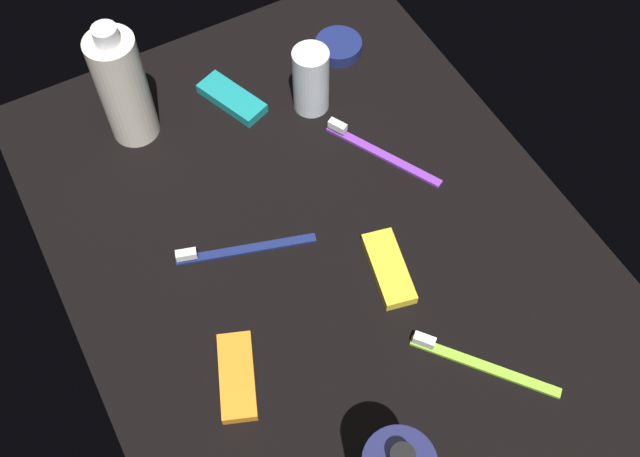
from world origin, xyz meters
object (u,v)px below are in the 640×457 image
Objects in this scene: toothbrush_navy at (237,249)px; snack_bar_yellow at (389,268)px; deodorant_stick at (311,80)px; snack_bar_orange at (237,376)px; cream_tin_left at (338,47)px; toothbrush_lime at (476,362)px; snack_bar_teal at (230,99)px; bodywash_bottle at (123,87)px; toothbrush_purple at (376,150)px.

toothbrush_navy reaches higher than snack_bar_yellow.
deodorant_stick reaches higher than toothbrush_navy.
snack_bar_orange is 23.01cm from snack_bar_yellow.
cream_tin_left is (24.36, -28.43, 0.34)cm from toothbrush_navy.
toothbrush_lime is 1.41× the size of snack_bar_teal.
deodorant_stick is 42.39cm from snack_bar_orange.
deodorant_stick is 0.71× the size of toothbrush_lime.
bodywash_bottle is 25.34cm from deodorant_stick.
cream_tin_left is at bearing -90.87° from bodywash_bottle.
toothbrush_purple reaches higher than snack_bar_orange.
bodywash_bottle is 16.01cm from snack_bar_teal.
snack_bar_yellow is 35.04cm from snack_bar_teal.
snack_bar_yellow is at bearing 153.90° from toothbrush_purple.
toothbrush_purple is 19.83cm from cream_tin_left.
snack_bar_teal is at bearing 22.30° from snack_bar_yellow.
toothbrush_navy is (-17.00, 19.80, -4.58)cm from deodorant_stick.
toothbrush_navy is at bearing 33.63° from toothbrush_lime.
deodorant_stick is at bearing 17.81° from toothbrush_purple.
bodywash_bottle is at bearing 16.74° from snack_bar_orange.
bodywash_bottle is 1.84× the size of snack_bar_yellow.
snack_bar_orange is at bearing 175.34° from bodywash_bottle.
snack_bar_yellow is (15.38, 2.53, 0.14)cm from toothbrush_lime.
snack_bar_teal is (5.97, 10.10, -4.44)cm from deodorant_stick.
deodorant_stick reaches higher than snack_bar_teal.
bodywash_bottle reaches higher than snack_bar_orange.
cream_tin_left is at bearing -6.98° from snack_bar_yellow.
toothbrush_navy is 24.94cm from snack_bar_teal.
deodorant_stick is at bearing -18.59° from snack_bar_orange.
cream_tin_left is (-0.49, -32.45, -7.83)cm from bodywash_bottle.
bodywash_bottle is at bearing 22.97° from toothbrush_lime.
snack_bar_teal is at bearing 9.38° from toothbrush_lime.
toothbrush_navy is 2.48× the size of cream_tin_left.
deodorant_stick is 12.54cm from snack_bar_teal.
snack_bar_teal is at bearing -22.89° from toothbrush_navy.
bodywash_bottle is 56.89cm from toothbrush_lime.
snack_bar_orange is (-20.43, 30.91, 0.14)cm from toothbrush_purple.
toothbrush_lime is 32.40cm from toothbrush_navy.
toothbrush_navy is at bearing -4.10° from snack_bar_orange.
cream_tin_left is at bearing -107.12° from snack_bar_teal.
deodorant_stick reaches higher than toothbrush_lime.
toothbrush_navy is 1.69× the size of snack_bar_orange.
toothbrush_lime reaches higher than snack_bar_orange.
cream_tin_left is at bearing -49.55° from deodorant_stick.
snack_bar_yellow is (-36.45, -19.44, -8.03)cm from bodywash_bottle.
bodywash_bottle is 1.17× the size of toothbrush_purple.
toothbrush_lime is at bearing 169.99° from toothbrush_purple.
bodywash_bottle is 1.85× the size of deodorant_stick.
deodorant_stick is at bearing -141.95° from snack_bar_teal.
bodywash_bottle is 41.08cm from snack_bar_orange.
bodywash_bottle is 1.84× the size of snack_bar_orange.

